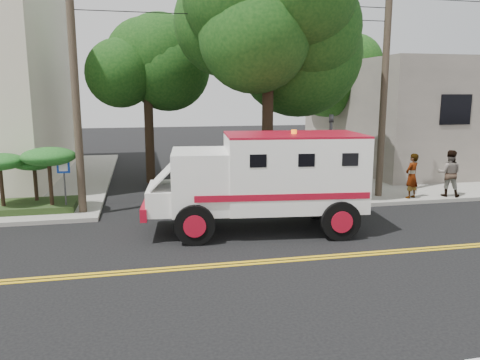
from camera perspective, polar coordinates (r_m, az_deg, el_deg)
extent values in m
plane|color=black|center=(12.74, 4.51, -9.81)|extent=(100.00, 100.00, 0.00)
cube|color=gray|center=(30.47, 21.89, 1.64)|extent=(17.00, 17.00, 0.15)
cube|color=slate|center=(31.45, 24.06, 7.39)|extent=(14.00, 12.00, 6.00)
cylinder|color=#382D23|center=(17.56, -19.43, 10.24)|extent=(0.28, 0.28, 9.00)
cylinder|color=#382D23|center=(20.15, 17.15, 10.35)|extent=(0.28, 0.28, 9.00)
cylinder|color=black|center=(18.62, 3.38, 7.73)|extent=(0.44, 0.44, 7.00)
sphere|color=#0E330E|center=(18.77, 3.51, 18.46)|extent=(5.32, 5.32, 5.32)
sphere|color=#0E330E|center=(18.48, 7.83, 20.29)|extent=(4.56, 4.56, 4.56)
cylinder|color=black|center=(23.49, -11.03, 6.45)|extent=(0.44, 0.44, 5.60)
sphere|color=#0E330E|center=(23.46, -11.28, 13.28)|extent=(3.92, 3.92, 3.92)
sphere|color=#0E330E|center=(22.96, -9.13, 14.46)|extent=(3.36, 3.36, 3.36)
cylinder|color=black|center=(29.96, 11.54, 7.64)|extent=(0.44, 0.44, 5.95)
sphere|color=#0E330E|center=(29.96, 11.76, 13.33)|extent=(4.20, 4.20, 4.20)
sphere|color=#0E330E|center=(29.81, 13.90, 14.12)|extent=(3.60, 3.60, 3.60)
cylinder|color=#3F3F42|center=(18.70, 10.88, 2.33)|extent=(0.12, 0.12, 3.60)
imported|color=#3F3F42|center=(18.55, 11.03, 6.46)|extent=(0.15, 0.18, 0.90)
cylinder|color=#3F3F42|center=(18.17, -20.55, -0.97)|extent=(0.06, 0.06, 2.00)
cube|color=#0C33A5|center=(17.97, -20.74, 1.49)|extent=(0.45, 0.03, 0.45)
cube|color=#1E3314|center=(19.13, -24.01, -2.89)|extent=(3.20, 2.00, 0.24)
cylinder|color=black|center=(18.88, -27.06, -0.58)|extent=(0.14, 0.14, 1.52)
cylinder|color=black|center=(19.34, -23.66, -0.31)|extent=(0.14, 0.14, 1.36)
ellipsoid|color=#164916|center=(19.22, -23.83, 1.93)|extent=(1.55, 1.55, 0.54)
cylinder|color=black|center=(18.30, -22.10, -0.26)|extent=(0.14, 0.14, 1.68)
ellipsoid|color=#164916|center=(18.16, -22.31, 2.67)|extent=(1.91, 1.91, 0.66)
cube|color=white|center=(15.16, 6.49, 1.03)|extent=(4.55, 2.98, 2.32)
cube|color=white|center=(14.85, -4.82, -0.01)|extent=(2.01, 2.60, 1.88)
cube|color=black|center=(14.77, -8.19, 1.82)|extent=(0.27, 1.87, 0.77)
cube|color=white|center=(14.98, -9.23, -2.17)|extent=(1.22, 2.30, 0.77)
cube|color=maroon|center=(15.09, -11.29, -3.22)|extent=(0.45, 2.38, 0.39)
cube|color=maroon|center=(15.00, 6.59, 5.52)|extent=(4.55, 2.98, 0.07)
cylinder|color=black|center=(13.90, -5.56, -5.44)|extent=(1.24, 0.48, 1.21)
cylinder|color=black|center=(16.28, -5.63, -3.04)|extent=(1.24, 0.48, 1.21)
cylinder|color=black|center=(14.59, 12.10, -4.85)|extent=(1.24, 0.48, 1.21)
cylinder|color=black|center=(16.88, 9.53, -2.64)|extent=(1.24, 0.48, 1.21)
imported|color=gray|center=(20.38, 20.21, 0.48)|extent=(0.80, 0.69, 1.85)
imported|color=gray|center=(21.34, 24.15, 0.76)|extent=(1.19, 1.13, 1.94)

